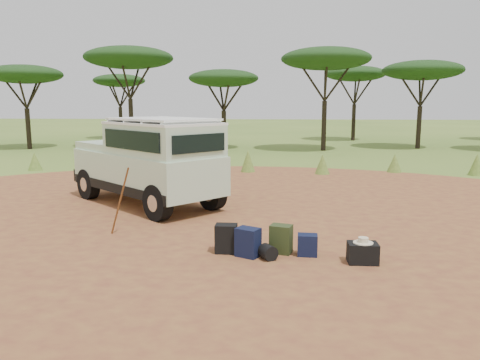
# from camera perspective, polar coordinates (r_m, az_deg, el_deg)

# --- Properties ---
(ground) EXTENTS (140.00, 140.00, 0.00)m
(ground) POSITION_cam_1_polar(r_m,az_deg,el_deg) (10.72, -1.65, -5.89)
(ground) COLOR #537429
(ground) RESTS_ON ground
(dirt_clearing) EXTENTS (23.00, 23.00, 0.01)m
(dirt_clearing) POSITION_cam_1_polar(r_m,az_deg,el_deg) (10.72, -1.65, -5.87)
(dirt_clearing) COLOR #996632
(dirt_clearing) RESTS_ON ground
(grass_fringe) EXTENTS (36.60, 1.60, 0.90)m
(grass_fringe) POSITION_cam_1_polar(r_m,az_deg,el_deg) (19.14, 1.30, 2.14)
(grass_fringe) COLOR #537429
(grass_fringe) RESTS_ON ground
(acacia_treeline) EXTENTS (46.70, 13.20, 6.26)m
(acacia_treeline) POSITION_cam_1_polar(r_m,az_deg,el_deg) (30.17, 3.67, 13.30)
(acacia_treeline) COLOR black
(acacia_treeline) RESTS_ON ground
(safari_vehicle) EXTENTS (4.98, 4.77, 2.43)m
(safari_vehicle) POSITION_cam_1_polar(r_m,az_deg,el_deg) (13.15, -10.99, 2.01)
(safari_vehicle) COLOR beige
(safari_vehicle) RESTS_ON ground
(walking_staff) EXTENTS (0.54, 0.25, 1.50)m
(walking_staff) POSITION_cam_1_polar(r_m,az_deg,el_deg) (10.29, -14.43, -2.55)
(walking_staff) COLOR brown
(walking_staff) RESTS_ON ground
(backpack_black) EXTENTS (0.41, 0.31, 0.56)m
(backpack_black) POSITION_cam_1_polar(r_m,az_deg,el_deg) (8.95, -1.70, -7.16)
(backpack_black) COLOR black
(backpack_black) RESTS_ON ground
(backpack_navy) EXTENTS (0.51, 0.46, 0.55)m
(backpack_navy) POSITION_cam_1_polar(r_m,az_deg,el_deg) (8.73, 0.98, -7.62)
(backpack_navy) COLOR black
(backpack_navy) RESTS_ON ground
(backpack_olive) EXTENTS (0.46, 0.39, 0.55)m
(backpack_olive) POSITION_cam_1_polar(r_m,az_deg,el_deg) (8.95, 5.02, -7.20)
(backpack_olive) COLOR #2F3E1C
(backpack_olive) RESTS_ON ground
(duffel_navy) EXTENTS (0.38, 0.29, 0.41)m
(duffel_navy) POSITION_cam_1_polar(r_m,az_deg,el_deg) (8.89, 8.22, -7.87)
(duffel_navy) COLOR black
(duffel_navy) RESTS_ON ground
(hard_case) EXTENTS (0.52, 0.37, 0.37)m
(hard_case) POSITION_cam_1_polar(r_m,az_deg,el_deg) (8.69, 14.73, -8.61)
(hard_case) COLOR black
(hard_case) RESTS_ON ground
(stuff_sack) EXTENTS (0.38, 0.38, 0.28)m
(stuff_sack) POSITION_cam_1_polar(r_m,az_deg,el_deg) (8.62, 3.44, -8.79)
(stuff_sack) COLOR black
(stuff_sack) RESTS_ON ground
(safari_hat) EXTENTS (0.35, 0.35, 0.10)m
(safari_hat) POSITION_cam_1_polar(r_m,az_deg,el_deg) (8.63, 14.79, -7.20)
(safari_hat) COLOR beige
(safari_hat) RESTS_ON hard_case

